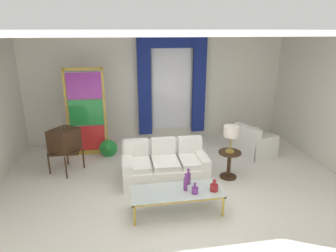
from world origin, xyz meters
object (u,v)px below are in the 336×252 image
(bottle_amber_squat, at_px, (195,190))
(armchair_white, at_px, (253,144))
(bottle_blue_decanter, at_px, (185,183))
(vintage_tv, at_px, (64,141))
(stained_glass_divider, at_px, (86,114))
(bottle_crystal_tall, at_px, (214,187))
(peacock_figurine, at_px, (108,150))
(coffee_table, at_px, (177,192))
(bottle_ruby_flask, at_px, (188,178))
(table_lamp_brass, at_px, (231,132))
(couch_white_long, at_px, (164,165))
(round_side_table, at_px, (229,162))

(bottle_amber_squat, distance_m, armchair_white, 3.08)
(bottle_blue_decanter, bearing_deg, vintage_tv, 139.37)
(stained_glass_divider, bearing_deg, armchair_white, -10.57)
(bottle_blue_decanter, distance_m, stained_glass_divider, 3.45)
(bottle_crystal_tall, bearing_deg, peacock_figurine, 125.01)
(bottle_crystal_tall, height_order, peacock_figurine, bottle_crystal_tall)
(coffee_table, distance_m, vintage_tv, 2.90)
(bottle_ruby_flask, xyz_separation_m, peacock_figurine, (-1.47, 2.33, -0.31))
(bottle_crystal_tall, height_order, table_lamp_brass, table_lamp_brass)
(couch_white_long, relative_size, stained_glass_divider, 0.81)
(stained_glass_divider, bearing_deg, bottle_crystal_tall, -51.81)
(armchair_white, distance_m, table_lamp_brass, 1.66)
(couch_white_long, height_order, stained_glass_divider, stained_glass_divider)
(table_lamp_brass, bearing_deg, peacock_figurine, 150.01)
(stained_glass_divider, relative_size, round_side_table, 3.70)
(bottle_crystal_tall, relative_size, round_side_table, 0.37)
(bottle_blue_decanter, bearing_deg, peacock_figurine, 118.38)
(armchair_white, height_order, table_lamp_brass, table_lamp_brass)
(vintage_tv, height_order, stained_glass_divider, stained_glass_divider)
(bottle_amber_squat, xyz_separation_m, peacock_figurine, (-1.50, 2.67, -0.26))
(round_side_table, bearing_deg, bottle_blue_decanter, -138.72)
(armchair_white, height_order, round_side_table, armchair_white)
(bottle_crystal_tall, distance_m, stained_glass_divider, 3.82)
(couch_white_long, distance_m, peacock_figurine, 1.77)
(table_lamp_brass, bearing_deg, bottle_blue_decanter, -138.72)
(bottle_crystal_tall, height_order, bottle_ruby_flask, bottle_ruby_flask)
(coffee_table, height_order, peacock_figurine, peacock_figurine)
(couch_white_long, bearing_deg, bottle_ruby_flask, -75.47)
(bottle_blue_decanter, distance_m, table_lamp_brass, 1.67)
(armchair_white, xyz_separation_m, peacock_figurine, (-3.63, 0.44, -0.07))
(bottle_ruby_flask, relative_size, vintage_tv, 0.23)
(couch_white_long, relative_size, bottle_crystal_tall, 8.03)
(armchair_white, bearing_deg, bottle_amber_squat, -133.56)
(coffee_table, xyz_separation_m, bottle_ruby_flask, (0.25, 0.20, 0.15))
(bottle_ruby_flask, relative_size, round_side_table, 0.51)
(peacock_figurine, height_order, round_side_table, round_side_table)
(bottle_amber_squat, relative_size, peacock_figurine, 0.34)
(couch_white_long, xyz_separation_m, armchair_white, (2.42, 0.86, -0.02))
(round_side_table, bearing_deg, table_lamp_brass, 0.00)
(bottle_blue_decanter, xyz_separation_m, bottle_ruby_flask, (0.10, 0.21, -0.01))
(bottle_ruby_flask, height_order, stained_glass_divider, stained_glass_divider)
(couch_white_long, height_order, round_side_table, couch_white_long)
(armchair_white, bearing_deg, bottle_crystal_tall, -128.85)
(bottle_ruby_flask, distance_m, stained_glass_divider, 3.34)
(bottle_crystal_tall, relative_size, stained_glass_divider, 0.10)
(coffee_table, bearing_deg, table_lamp_brass, 37.74)
(couch_white_long, distance_m, round_side_table, 1.39)
(coffee_table, xyz_separation_m, vintage_tv, (-2.13, 1.95, 0.35))
(bottle_amber_squat, relative_size, table_lamp_brass, 0.36)
(armchair_white, bearing_deg, coffee_table, -138.99)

